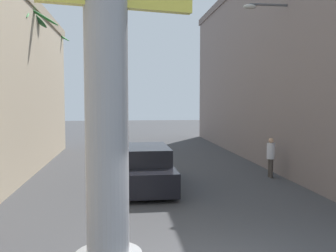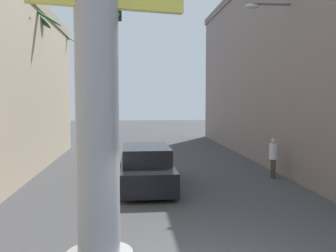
{
  "view_description": "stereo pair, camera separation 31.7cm",
  "coord_description": "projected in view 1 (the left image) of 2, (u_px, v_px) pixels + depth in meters",
  "views": [
    {
      "loc": [
        -1.53,
        -6.61,
        3.34
      ],
      "look_at": [
        0.0,
        5.99,
        2.43
      ],
      "focal_mm": 40.0,
      "sensor_mm": 36.0,
      "label": 1
    },
    {
      "loc": [
        -1.21,
        -6.64,
        3.34
      ],
      "look_at": [
        0.0,
        5.99,
        2.43
      ],
      "focal_mm": 40.0,
      "sensor_mm": 36.0,
      "label": 2
    }
  ],
  "objects": [
    {
      "name": "ground_plane",
      "position": [
        157.0,
        173.0,
        16.87
      ],
      "size": [
        85.28,
        85.28,
        0.0
      ],
      "primitive_type": "plane",
      "color": "#424244"
    },
    {
      "name": "building_right",
      "position": [
        317.0,
        66.0,
        20.95
      ],
      "size": [
        8.19,
        26.3,
        10.34
      ],
      "color": "slate",
      "rests_on": "ground"
    },
    {
      "name": "neon_sign_pole",
      "position": [
        106.0,
        23.0,
        6.14
      ],
      "size": [
        2.91,
        1.16,
        9.98
      ],
      "color": "#9E9EA3",
      "rests_on": "ground"
    },
    {
      "name": "street_lamp",
      "position": [
        286.0,
        73.0,
        15.74
      ],
      "size": [
        2.3,
        0.28,
        7.39
      ],
      "color": "#59595E",
      "rests_on": "ground"
    },
    {
      "name": "traffic_light_mast",
      "position": [
        22.0,
        58.0,
        10.17
      ],
      "size": [
        4.8,
        0.32,
        6.44
      ],
      "color": "#333333",
      "rests_on": "ground"
    },
    {
      "name": "car_lead",
      "position": [
        145.0,
        168.0,
        14.25
      ],
      "size": [
        2.08,
        5.1,
        1.56
      ],
      "color": "black",
      "rests_on": "ground"
    },
    {
      "name": "palm_tree_far_left",
      "position": [
        50.0,
        70.0,
        24.41
      ],
      "size": [
        2.66,
        2.68,
        7.88
      ],
      "color": "brown",
      "rests_on": "ground"
    },
    {
      "name": "palm_tree_mid_left",
      "position": [
        22.0,
        70.0,
        16.76
      ],
      "size": [
        2.97,
        2.93,
        7.52
      ],
      "color": "brown",
      "rests_on": "ground"
    },
    {
      "name": "pedestrian_mid_right",
      "position": [
        271.0,
        155.0,
        15.92
      ],
      "size": [
        0.36,
        0.36,
        1.7
      ],
      "color": "#3F3833",
      "rests_on": "ground"
    }
  ]
}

